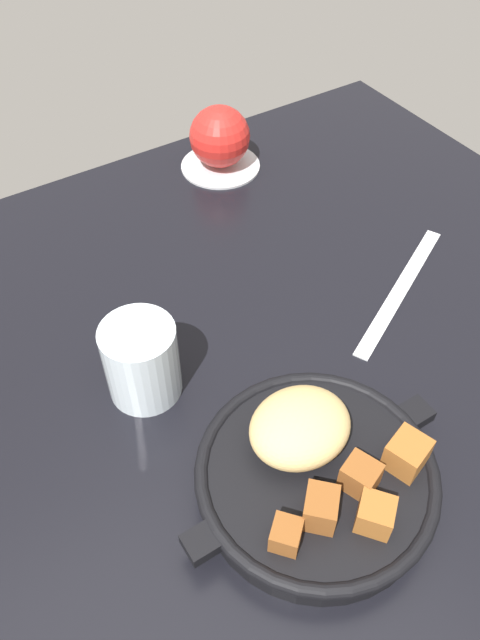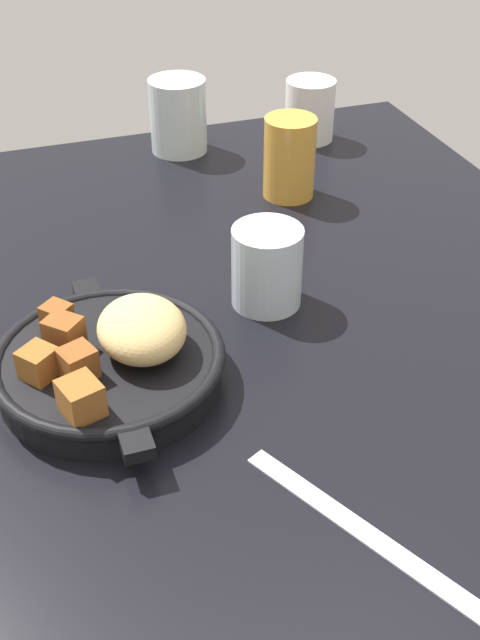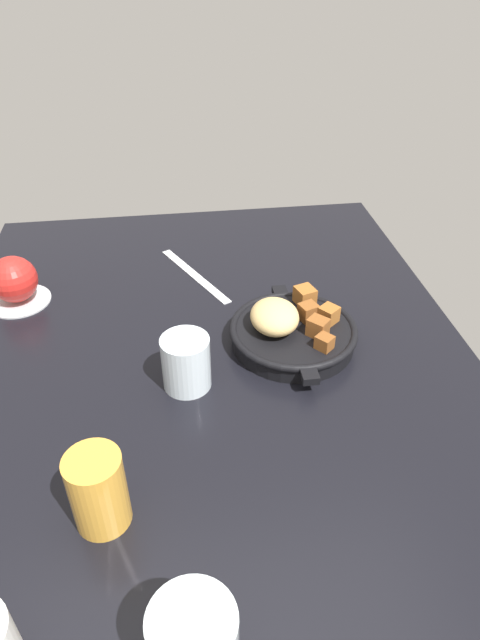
% 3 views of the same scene
% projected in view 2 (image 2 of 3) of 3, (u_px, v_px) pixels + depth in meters
% --- Properties ---
extents(ground_plane, '(1.02, 0.81, 0.02)m').
position_uv_depth(ground_plane, '(251.00, 354.00, 0.74)').
color(ground_plane, black).
extents(cast_iron_skillet, '(0.24, 0.20, 0.07)m').
position_uv_depth(cast_iron_skillet, '(112.00, 360.00, 0.67)').
color(cast_iron_skillet, black).
rests_on(cast_iron_skillet, ground_plane).
extents(butter_knife, '(0.21, 0.12, 0.00)m').
position_uv_depth(butter_knife, '(372.00, 537.00, 0.55)').
color(butter_knife, silver).
rests_on(butter_knife, ground_plane).
extents(juice_glass_amber, '(0.06, 0.06, 0.10)m').
position_uv_depth(juice_glass_amber, '(289.00, 158.00, 0.94)').
color(juice_glass_amber, gold).
rests_on(juice_glass_amber, ground_plane).
extents(water_glass_short, '(0.07, 0.07, 0.08)m').
position_uv_depth(water_glass_short, '(267.00, 267.00, 0.76)').
color(water_glass_short, silver).
rests_on(water_glass_short, ground_plane).
extents(white_creamer_pitcher, '(0.07, 0.07, 0.08)m').
position_uv_depth(white_creamer_pitcher, '(310.00, 110.00, 1.09)').
color(white_creamer_pitcher, white).
rests_on(white_creamer_pitcher, ground_plane).
extents(water_glass_tall, '(0.08, 0.08, 0.10)m').
position_uv_depth(water_glass_tall, '(178.00, 116.00, 1.05)').
color(water_glass_tall, silver).
rests_on(water_glass_tall, ground_plane).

